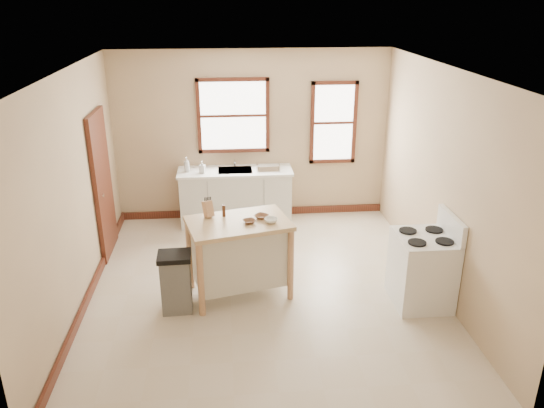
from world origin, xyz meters
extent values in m
plane|color=beige|center=(0.00, 0.00, 0.00)|extent=(5.00, 5.00, 0.00)
plane|color=white|center=(0.00, 0.00, 2.80)|extent=(5.00, 5.00, 0.00)
cube|color=tan|center=(0.00, 2.50, 1.40)|extent=(4.50, 0.04, 2.80)
cube|color=tan|center=(-2.25, 0.00, 1.40)|extent=(0.04, 5.00, 2.80)
cube|color=tan|center=(2.25, 0.00, 1.40)|extent=(0.04, 5.00, 2.80)
cube|color=#3F1C11|center=(-2.21, 1.30, 1.05)|extent=(0.06, 0.90, 2.10)
cube|color=#3F1C11|center=(0.00, 2.47, 0.06)|extent=(4.50, 0.04, 0.12)
cube|color=#3F1C11|center=(-2.22, 0.00, 0.06)|extent=(0.04, 5.00, 0.12)
cylinder|color=silver|center=(-0.30, 2.38, 1.03)|extent=(0.03, 0.03, 0.22)
imported|color=#B2B2B2|center=(-1.07, 2.19, 1.04)|extent=(0.12, 0.12, 0.24)
imported|color=#B2B2B2|center=(-0.82, 2.11, 1.02)|extent=(0.11, 0.11, 0.19)
cylinder|color=#412211|center=(-0.49, 0.10, 1.08)|extent=(0.05, 0.05, 0.15)
imported|color=brown|center=(-0.18, -0.13, 1.02)|extent=(0.20, 0.20, 0.04)
imported|color=brown|center=(-0.03, 0.01, 1.03)|extent=(0.24, 0.24, 0.04)
imported|color=white|center=(0.08, -0.14, 1.03)|extent=(0.22, 0.22, 0.05)
camera|label=1|loc=(-0.43, -6.02, 3.62)|focal=35.00mm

